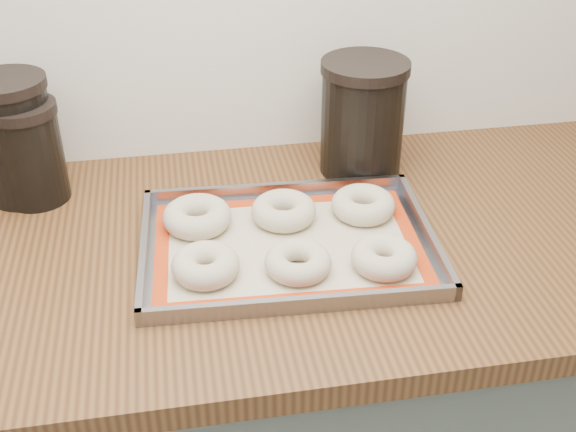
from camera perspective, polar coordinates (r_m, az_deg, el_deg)
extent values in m
cube|color=brown|center=(1.18, -9.15, -3.24)|extent=(3.06, 0.68, 0.04)
cube|color=gray|center=(1.15, 0.00, -2.44)|extent=(0.48, 0.35, 0.00)
cube|color=gray|center=(1.28, -0.88, 2.11)|extent=(0.46, 0.03, 0.02)
cube|color=gray|center=(1.01, 1.11, -7.00)|extent=(0.46, 0.03, 0.02)
cube|color=gray|center=(1.14, -11.30, -2.67)|extent=(0.03, 0.33, 0.02)
cube|color=gray|center=(1.19, 10.86, -1.14)|extent=(0.03, 0.33, 0.02)
cube|color=#C6B793|center=(1.15, 0.00, -2.33)|extent=(0.43, 0.31, 0.00)
cube|color=#BB310C|center=(1.26, -0.75, 1.18)|extent=(0.42, 0.04, 0.00)
cube|color=#BB310C|center=(1.04, 0.91, -6.46)|extent=(0.42, 0.04, 0.00)
cube|color=#BB310C|center=(1.14, -9.96, -2.94)|extent=(0.03, 0.25, 0.00)
cube|color=#BB310C|center=(1.18, 9.62, -1.58)|extent=(0.03, 0.25, 0.00)
torus|color=beige|center=(1.08, -6.52, -3.89)|extent=(0.12, 0.12, 0.04)
torus|color=beige|center=(1.08, 0.80, -3.66)|extent=(0.12, 0.12, 0.03)
torus|color=beige|center=(1.10, 7.60, -3.28)|extent=(0.11, 0.11, 0.04)
torus|color=beige|center=(1.19, -7.19, -0.04)|extent=(0.14, 0.14, 0.04)
torus|color=beige|center=(1.20, -0.34, 0.43)|extent=(0.13, 0.13, 0.04)
torus|color=beige|center=(1.22, 5.96, 0.89)|extent=(0.12, 0.12, 0.04)
cylinder|color=black|center=(1.33, -20.62, 5.40)|extent=(0.13, 0.13, 0.20)
cylinder|color=black|center=(1.29, -21.55, 9.70)|extent=(0.14, 0.14, 0.02)
cylinder|color=black|center=(1.32, -19.64, 4.39)|extent=(0.11, 0.11, 0.16)
cylinder|color=black|center=(1.28, -20.37, 7.91)|extent=(0.12, 0.12, 0.02)
cylinder|color=black|center=(1.33, 5.89, 7.37)|extent=(0.15, 0.15, 0.19)
cylinder|color=black|center=(1.29, 6.15, 11.64)|extent=(0.16, 0.16, 0.02)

